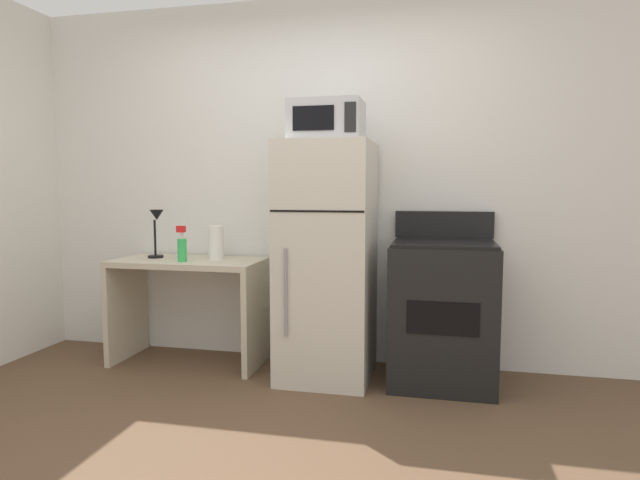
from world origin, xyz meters
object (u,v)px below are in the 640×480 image
Objects in this scene: desk_lamp at (156,225)px; paper_towel_roll at (216,243)px; refrigerator at (327,261)px; spray_bottle at (182,247)px; microwave at (327,121)px; desk at (190,292)px; oven_range at (442,312)px.

paper_towel_roll is (0.45, 0.03, -0.12)m from desk_lamp.
refrigerator reaches higher than desk_lamp.
microwave is at bearing 1.90° from spray_bottle.
desk_lamp is 0.33m from spray_bottle.
desk is 0.97× the size of oven_range.
desk is 1.06m from refrigerator.
desk is at bearing -166.88° from paper_towel_roll.
spray_bottle is 1.04× the size of paper_towel_roll.
desk_lamp is 1.42× the size of spray_bottle.
oven_range is at bearing 2.35° from refrigerator.
microwave is at bearing -4.63° from desk.
microwave is 0.42× the size of oven_range.
spray_bottle is at bearing -84.95° from desk.
paper_towel_roll is at bearing 172.70° from refrigerator.
desk_lamp is 1.47× the size of paper_towel_roll.
paper_towel_roll is at bearing 13.12° from desk.
paper_towel_roll is 1.17m from microwave.
refrigerator is 1.41× the size of oven_range.
microwave is 1.43m from oven_range.
desk_lamp is at bearing 178.57° from oven_range.
desk_lamp is at bearing 153.12° from spray_bottle.
oven_range is at bearing 2.77° from spray_bottle.
paper_towel_roll is at bearing 171.28° from microwave.
spray_bottle is at bearing -177.23° from oven_range.
spray_bottle is 1.32m from microwave.
spray_bottle is 1.02m from refrigerator.
desk_lamp reaches higher than desk.
desk is at bearing 176.54° from refrigerator.
spray_bottle is at bearing -138.36° from paper_towel_roll.
desk is 4.43× the size of paper_towel_roll.
spray_bottle is (0.27, -0.14, -0.14)m from desk_lamp.
desk_lamp is at bearing 176.37° from refrigerator.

